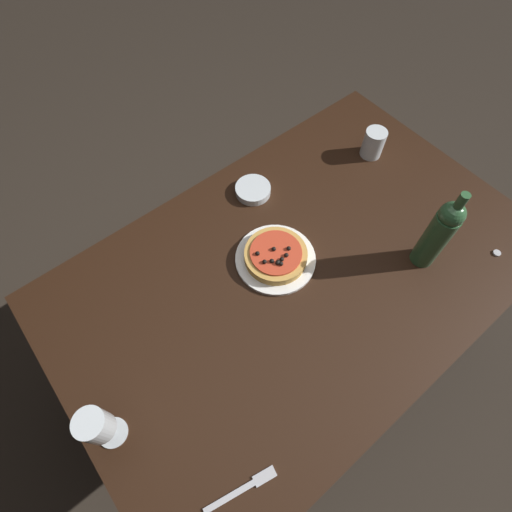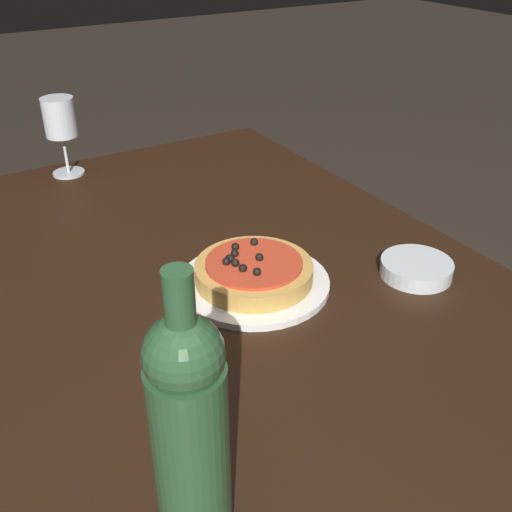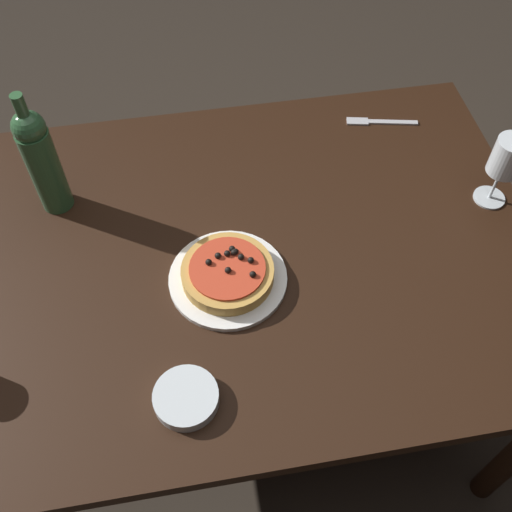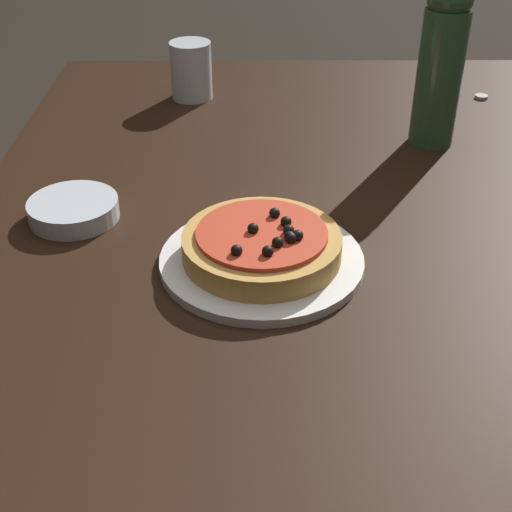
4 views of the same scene
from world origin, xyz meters
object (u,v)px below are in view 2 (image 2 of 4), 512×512
Objects in this scene: dining_table at (228,347)px; wine_glass at (60,121)px; pizza at (254,271)px; dinner_plate at (254,283)px; wine_bottle at (190,433)px; side_bowl at (416,268)px.

dining_table is 8.29× the size of wine_glass.
wine_glass is (-0.65, -0.13, 0.10)m from pizza.
wine_glass reaches higher than dining_table.
wine_bottle reaches higher than dinner_plate.
pizza is (-0.00, -0.00, 0.02)m from dinner_plate.
pizza is at bearing -129.43° from dinner_plate.
dinner_plate is at bearing 11.19° from wine_glass.
dinner_plate is at bearing -114.14° from side_bowl.
side_bowl is at bearing 65.86° from dinner_plate.
wine_bottle is (0.33, -0.21, 0.22)m from dining_table.
dinner_plate is 0.67m from wine_glass.
side_bowl is at bearing 26.84° from wine_glass.
wine_glass is at bearing -168.83° from pizza.
wine_bottle is 0.61m from side_bowl.
dining_table is at bearing 4.59° from wine_glass.
dinner_plate is at bearing 116.76° from dining_table.
wine_glass reaches higher than pizza.
side_bowl is at bearing 114.61° from wine_bottle.
wine_bottle is (0.37, -0.29, 0.11)m from pizza.
pizza is at bearing -114.16° from side_bowl.
dinner_plate reaches higher than dining_table.
pizza is 0.48m from wine_bottle.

